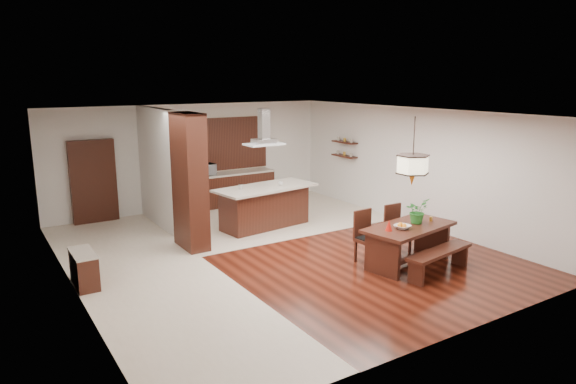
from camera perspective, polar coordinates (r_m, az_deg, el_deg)
room_shell at (r=10.46m, az=-1.39°, el=4.15°), size 9.00×9.04×2.92m
tile_hallway at (r=9.91m, az=-15.26°, el=-9.11°), size 2.50×9.00×0.01m
tile_kitchen at (r=13.62m, az=-2.26°, el=-2.72°), size 5.50×4.00×0.01m
soffit_band at (r=10.38m, az=-1.41°, el=8.65°), size 8.00×9.00×0.02m
partition_pier at (r=11.02m, az=-10.87°, el=1.13°), size 0.45×1.00×2.90m
partition_stub at (r=12.97m, az=-14.31°, el=2.66°), size 0.18×2.40×2.90m
hallway_console at (r=9.77m, az=-21.71°, el=-7.97°), size 0.37×0.88×0.63m
hallway_doorway at (r=13.77m, az=-20.81°, el=1.09°), size 1.10×0.20×2.10m
rear_counter at (r=14.86m, az=-6.41°, el=0.37°), size 2.60×0.62×0.95m
kitchen_window at (r=14.88m, az=-6.98°, el=5.35°), size 2.60×0.08×1.50m
shelf_lower at (r=14.87m, az=6.27°, el=4.00°), size 0.26×0.90×0.04m
shelf_upper at (r=14.82m, az=6.31°, el=5.53°), size 0.26×0.90×0.04m
dining_table at (r=10.29m, az=13.28°, el=-4.78°), size 2.05×1.28×0.80m
dining_bench at (r=10.05m, az=16.44°, el=-7.49°), size 1.71×0.63×0.47m
dining_chair_left at (r=10.26m, az=9.04°, el=-5.00°), size 0.50×0.50×1.04m
dining_chair_right at (r=11.00m, az=12.16°, el=-4.05°), size 0.45×0.45×1.00m
pendant_lantern at (r=9.93m, az=13.75°, el=4.41°), size 0.64×0.64×1.31m
foliage_plant at (r=10.37m, az=14.14°, el=-2.05°), size 0.53×0.48×0.49m
fruit_bowl at (r=9.97m, az=12.59°, el=-3.80°), size 0.34×0.34×0.07m
napkin_cone at (r=9.78m, az=11.15°, el=-3.66°), size 0.14×0.14×0.21m
gold_ornament at (r=10.64m, az=15.60°, el=-2.90°), size 0.08×0.08×0.09m
kitchen_island at (r=12.55m, az=-2.59°, el=-1.59°), size 2.61×1.40×1.03m
range_hood at (r=12.23m, az=-2.69°, el=7.26°), size 0.90×0.55×0.87m
island_cup at (r=12.53m, az=-0.84°, el=0.94°), size 0.12×0.12×0.09m
microwave at (r=14.40m, az=-9.27°, el=2.46°), size 0.63×0.48×0.32m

